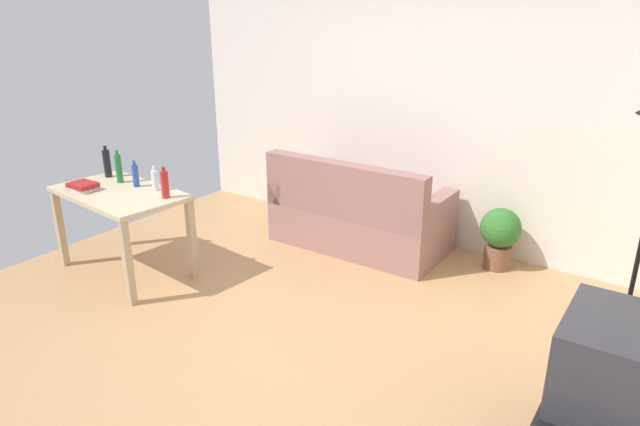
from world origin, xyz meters
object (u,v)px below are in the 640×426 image
object	(u,v)px
tv	(607,361)
desk	(120,203)
couch	(357,217)
potted_plant	(500,234)
bottle_green	(119,168)
book_stack	(83,186)
bottle_dark	(107,163)
bottle_blue	(135,175)
bottle_clear	(155,180)
bottle_red	(165,184)

from	to	relation	value
tv	desk	world-z (taller)	tv
couch	tv	distance (m)	3.11
potted_plant	desk	bearing A→B (deg)	-144.34
couch	desk	world-z (taller)	couch
tv	bottle_green	size ratio (longest dim) A/B	2.03
book_stack	potted_plant	bearing A→B (deg)	35.19
bottle_green	bottle_dark	bearing A→B (deg)	168.21
couch	book_stack	world-z (taller)	couch
bottle_blue	book_stack	distance (m)	0.44
bottle_clear	desk	bearing A→B (deg)	-141.73
bottle_green	bottle_red	size ratio (longest dim) A/B	1.12
desk	bottle_dark	distance (m)	0.55
desk	bottle_red	bearing A→B (deg)	19.27
bottle_clear	book_stack	bearing A→B (deg)	-145.76
bottle_green	book_stack	size ratio (longest dim) A/B	1.27
couch	bottle_green	bearing A→B (deg)	42.23
potted_plant	bottle_dark	distance (m)	3.65
bottle_red	tv	bearing A→B (deg)	-5.51
tv	bottle_clear	distance (m)	3.65
desk	bottle_green	bearing A→B (deg)	145.91
tv	bottle_green	bearing A→B (deg)	84.55
bottle_red	desk	bearing A→B (deg)	-166.97
bottle_green	bottle_red	xyz separation A→B (m)	(0.68, -0.06, -0.02)
potted_plant	book_stack	bearing A→B (deg)	-144.81
bottle_blue	bottle_red	size ratio (longest dim) A/B	0.89
bottle_clear	potted_plant	bearing A→B (deg)	35.38
bottle_blue	bottle_red	world-z (taller)	bottle_red
bottle_green	book_stack	bearing A→B (deg)	-101.57
book_stack	bottle_clear	bearing A→B (deg)	34.24
tv	book_stack	xyz separation A→B (m)	(-4.14, 0.06, 0.10)
bottle_dark	bottle_clear	world-z (taller)	bottle_dark
couch	bottle_red	size ratio (longest dim) A/B	6.31
bottle_dark	tv	bearing A→B (deg)	-5.80
tv	bottle_green	xyz separation A→B (m)	(-4.08, 0.39, 0.19)
book_stack	couch	bearing A→B (deg)	46.80
desk	bottle_dark	bearing A→B (deg)	159.58
desk	bottle_clear	distance (m)	0.38
bottle_blue	book_stack	xyz separation A→B (m)	(-0.29, -0.33, -0.07)
potted_plant	bottle_clear	distance (m)	3.08
tv	bottle_blue	size ratio (longest dim) A/B	2.54
bottle_dark	desk	bearing A→B (deg)	-26.66
bottle_clear	tv	bearing A→B (deg)	-6.52
tv	potted_plant	world-z (taller)	tv
bottle_blue	bottle_red	xyz separation A→B (m)	(0.45, -0.06, 0.01)
bottle_green	bottle_red	bearing A→B (deg)	-5.12
potted_plant	bottle_red	xyz separation A→B (m)	(-2.25, -1.84, 0.55)
tv	bottle_dark	distance (m)	4.34
couch	bottle_red	bearing A→B (deg)	58.36
couch	tv	xyz separation A→B (m)	(2.46, -1.86, 0.39)
book_stack	tv	bearing A→B (deg)	-0.87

